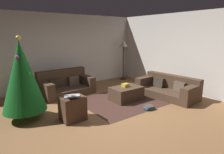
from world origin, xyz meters
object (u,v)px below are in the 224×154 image
(couch_left, at_px, (65,85))
(ottoman, at_px, (126,93))
(gift_box, at_px, (126,85))
(corner_lamp, at_px, (123,46))
(tv_remote, at_px, (125,85))
(side_table, at_px, (73,108))
(laptop, at_px, (72,95))
(christmas_tree, at_px, (22,76))
(book_stack, at_px, (149,108))
(couch_right, at_px, (168,88))

(couch_left, distance_m, ottoman, 2.04)
(couch_left, distance_m, gift_box, 2.02)
(ottoman, relative_size, corner_lamp, 0.55)
(ottoman, xyz_separation_m, tv_remote, (0.07, 0.12, 0.21))
(couch_left, relative_size, tv_remote, 10.71)
(gift_box, distance_m, side_table, 1.89)
(laptop, relative_size, corner_lamp, 0.29)
(gift_box, distance_m, christmas_tree, 2.78)
(christmas_tree, bearing_deg, corner_lamp, 21.47)
(gift_box, bearing_deg, laptop, -168.63)
(tv_remote, distance_m, corner_lamp, 2.73)
(book_stack, bearing_deg, tv_remote, 85.43)
(christmas_tree, height_order, laptop, christmas_tree)
(book_stack, bearing_deg, christmas_tree, 153.66)
(side_table, xyz_separation_m, book_stack, (1.85, -0.63, -0.22))
(side_table, relative_size, laptop, 1.14)
(corner_lamp, bearing_deg, ottoman, -127.87)
(side_table, relative_size, book_stack, 1.87)
(book_stack, bearing_deg, side_table, 161.14)
(gift_box, relative_size, laptop, 0.42)
(christmas_tree, xyz_separation_m, laptop, (0.82, -0.75, -0.40))
(ottoman, bearing_deg, corner_lamp, 52.13)
(couch_right, bearing_deg, tv_remote, 57.88)
(book_stack, bearing_deg, couch_right, 17.69)
(tv_remote, relative_size, corner_lamp, 0.10)
(tv_remote, xyz_separation_m, christmas_tree, (-2.77, 0.28, 0.60))
(couch_right, relative_size, book_stack, 6.49)
(couch_left, bearing_deg, book_stack, 110.46)
(couch_left, xyz_separation_m, laptop, (-0.69, -2.01, 0.32))
(couch_left, distance_m, christmas_tree, 2.09)
(side_table, bearing_deg, tv_remote, 12.18)
(side_table, bearing_deg, corner_lamp, 34.51)
(couch_right, bearing_deg, laptop, 82.57)
(couch_right, xyz_separation_m, side_table, (-3.14, 0.22, 0.02))
(christmas_tree, height_order, corner_lamp, christmas_tree)
(side_table, bearing_deg, couch_left, 70.98)
(ottoman, bearing_deg, laptop, -169.55)
(couch_left, xyz_separation_m, ottoman, (1.19, -1.66, -0.09))
(book_stack, bearing_deg, couch_left, 114.39)
(ottoman, distance_m, gift_box, 0.25)
(couch_left, relative_size, book_stack, 5.83)
(christmas_tree, bearing_deg, ottoman, -8.52)
(couch_left, distance_m, corner_lamp, 3.08)
(tv_remote, xyz_separation_m, corner_lamp, (1.58, 2.00, 0.99))
(ottoman, distance_m, corner_lamp, 2.93)
(ottoman, xyz_separation_m, side_table, (-1.86, -0.30, 0.08))
(christmas_tree, distance_m, laptop, 1.18)
(laptop, bearing_deg, book_stack, -17.23)
(ottoman, height_order, book_stack, ottoman)
(side_table, bearing_deg, gift_box, 9.96)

